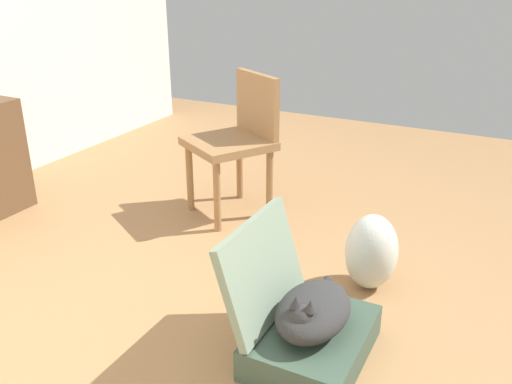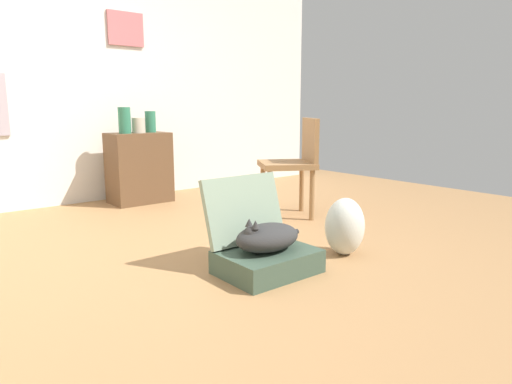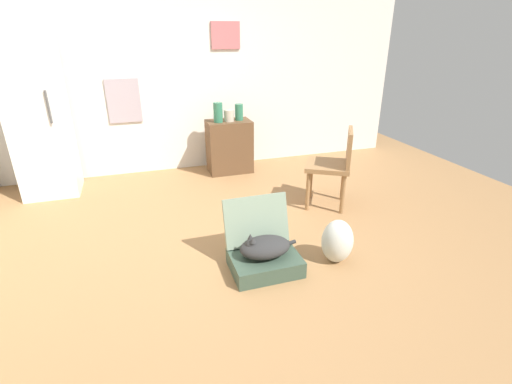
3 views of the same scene
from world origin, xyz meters
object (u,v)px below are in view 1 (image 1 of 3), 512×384
(cat, at_px, (313,311))
(chair, at_px, (238,137))
(suitcase_base, at_px, (312,342))
(plastic_bag_white, at_px, (371,252))

(cat, height_order, chair, chair)
(suitcase_base, bearing_deg, chair, 40.25)
(suitcase_base, relative_size, plastic_bag_white, 1.44)
(plastic_bag_white, bearing_deg, chair, 63.66)
(suitcase_base, distance_m, chair, 1.54)
(plastic_bag_white, relative_size, chair, 0.44)
(suitcase_base, distance_m, plastic_bag_white, 0.64)
(cat, bearing_deg, chair, 40.08)
(suitcase_base, relative_size, cat, 1.12)
(suitcase_base, relative_size, chair, 0.63)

